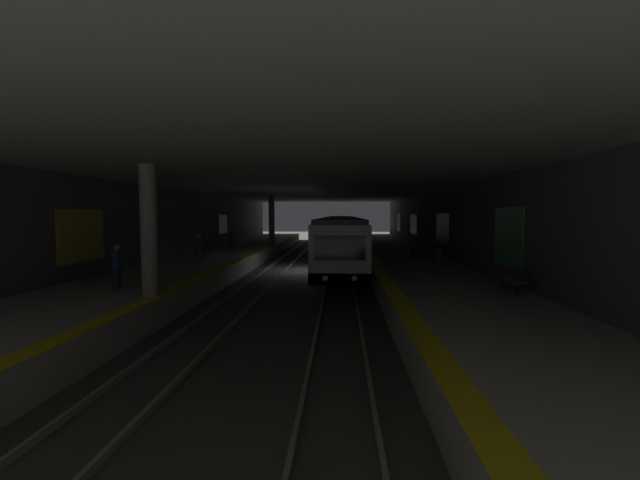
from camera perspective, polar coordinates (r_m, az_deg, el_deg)
name	(u,v)px	position (r m, az deg, el deg)	size (l,w,h in m)	color
ground_plane	(308,271)	(27.18, -1.70, -4.47)	(120.00, 120.00, 0.00)	#42423F
track_left	(340,270)	(27.08, 2.95, -4.34)	(60.00, 1.53, 0.16)	gray
track_right	(277,269)	(27.44, -6.30, -4.25)	(60.00, 1.53, 0.16)	gray
platform_left	(404,264)	(27.36, 12.12, -3.39)	(60.00, 5.30, 1.06)	#A8A59E
platform_right	(215,263)	(28.42, -15.00, -3.17)	(60.00, 5.30, 1.06)	#A8A59E
wall_left	(448,230)	(27.81, 18.08, 1.33)	(60.00, 0.56, 5.60)	#56565B
wall_right	(173,230)	(29.27, -20.49, 1.38)	(60.00, 0.56, 5.60)	#56565B
ceiling_slab	(308,186)	(26.97, -1.73, 7.81)	(60.00, 19.40, 0.40)	#ADAAA3
pillar_near	(149,231)	(14.74, -23.56, 1.22)	(0.56, 0.56, 4.55)	gray
pillar_far	(272,220)	(37.57, -7.03, 2.87)	(0.56, 0.56, 4.55)	gray
metro_train	(341,235)	(35.61, 3.01, 0.75)	(36.54, 2.83, 3.49)	#B7BCC6
bench_left_near	(512,278)	(16.09, 26.10, -4.93)	(1.70, 0.47, 0.86)	#262628
bench_left_mid	(435,249)	(27.38, 16.34, -1.25)	(1.70, 0.47, 0.86)	#262628
bench_left_far	(416,242)	(33.95, 13.75, -0.26)	(1.70, 0.47, 0.86)	#262628
bench_right_near	(91,268)	(19.68, -30.26, -3.53)	(1.70, 0.47, 0.86)	#262628
bench_right_mid	(219,240)	(35.93, -14.38, -0.05)	(1.70, 0.47, 0.86)	#262628
person_waiting_near	(231,238)	(32.11, -12.82, 0.21)	(0.60, 0.23, 1.67)	#282828
person_walking_mid	(199,246)	(24.70, -17.13, -0.87)	(0.60, 0.23, 1.70)	#444444
person_standing_far	(198,241)	(30.01, -17.29, -0.13)	(0.60, 0.23, 1.65)	black
person_boarding	(117,265)	(16.66, -27.31, -3.27)	(0.60, 0.23, 1.71)	#2F2F2F
suitcase_rolling	(413,253)	(26.33, 13.35, -1.83)	(0.37, 0.28, 0.95)	black
trash_bin	(438,256)	(23.55, 16.70, -2.30)	(0.44, 0.44, 0.85)	#595B5E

